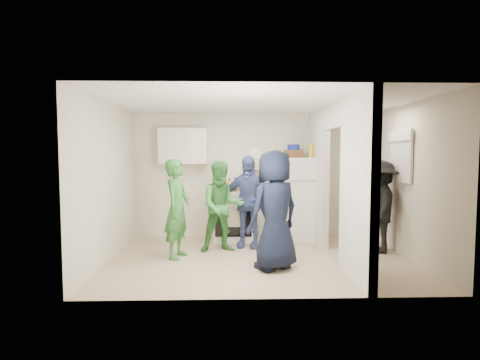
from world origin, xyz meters
The scene contains 37 objects.
floor centered at (0.00, 0.00, 0.00)m, with size 4.80×4.80×0.00m, color tan.
wall_back centered at (0.00, 1.70, 1.25)m, with size 4.80×4.80×0.00m, color silver.
wall_front centered at (0.00, -1.70, 1.25)m, with size 4.80×4.80×0.00m, color silver.
wall_left centered at (-2.40, 0.00, 1.25)m, with size 3.40×3.40×0.00m, color silver.
wall_right centered at (2.40, 0.00, 1.25)m, with size 3.40×3.40×0.00m, color silver.
ceiling centered at (0.00, 0.00, 2.50)m, with size 4.80×4.80×0.00m, color white.
partition_pier_back centered at (1.20, 1.10, 1.25)m, with size 0.12×1.20×2.50m, color silver.
partition_pier_front centered at (1.20, -1.10, 1.25)m, with size 0.12×1.20×2.50m, color silver.
partition_header centered at (1.20, 0.00, 2.30)m, with size 0.12×1.00×0.40m, color silver.
stove centered at (-0.41, 1.37, 0.48)m, with size 0.80×0.67×0.95m, color white.
upper_cabinet centered at (-1.40, 1.52, 1.85)m, with size 0.95×0.34×0.70m, color silver.
fridge centered at (0.87, 1.34, 0.81)m, with size 0.67×0.65×1.62m, color white.
wicker_basket centered at (0.77, 1.39, 1.70)m, with size 0.35×0.25×0.15m, color brown.
blue_bowl centered at (0.77, 1.39, 1.83)m, with size 0.24×0.24×0.11m, color #152596.
yellow_cup_stack_top centered at (1.09, 1.24, 1.75)m, with size 0.09×0.09×0.25m, color yellow.
wall_clock centered at (0.05, 1.68, 1.70)m, with size 0.22×0.22×0.03m, color white.
spice_shelf centered at (0.00, 1.65, 1.35)m, with size 0.35×0.08×0.03m, color olive.
nook_window centered at (2.38, 0.20, 1.65)m, with size 0.03×0.70×0.80m, color black.
nook_window_frame centered at (2.36, 0.20, 1.65)m, with size 0.04×0.76×0.86m, color white.
nook_valance centered at (2.34, 0.20, 2.00)m, with size 0.04×0.82×0.18m, color white.
yellow_cup_stack_stove centered at (-0.53, 1.15, 1.08)m, with size 0.09×0.09×0.25m, color #FEAA15.
red_cup centered at (-0.19, 1.17, 1.01)m, with size 0.09×0.09×0.12m, color red.
person_green_left centered at (-1.34, 0.11, 0.81)m, with size 0.59×0.39×1.61m, color #387C31.
person_green_center centered at (-0.62, 0.48, 0.79)m, with size 0.76×0.60×1.57m, color #3B863C.
person_denim centered at (-0.16, 0.77, 0.83)m, with size 0.97×0.40×1.66m, color #3B4A81.
person_navy centered at (0.17, -0.55, 0.88)m, with size 0.86×0.56×1.75m, color black.
person_nook centered at (2.10, 0.34, 0.79)m, with size 1.03×0.59×1.59m, color black.
bottle_a centered at (-0.71, 1.47, 1.11)m, with size 0.07×0.07×0.30m, color brown.
bottle_b centered at (-0.58, 1.27, 1.11)m, with size 0.06×0.06×0.32m, color #1B522A.
bottle_c centered at (-0.48, 1.52, 1.08)m, with size 0.07×0.07×0.26m, color silver.
bottle_d centered at (-0.38, 1.33, 1.10)m, with size 0.07×0.07×0.29m, color brown.
bottle_e centered at (-0.32, 1.53, 1.08)m, with size 0.07×0.07×0.25m, color #A2AAB4.
bottle_f centered at (-0.24, 1.40, 1.11)m, with size 0.07×0.07×0.32m, color #153915.
bottle_g centered at (-0.15, 1.50, 1.09)m, with size 0.07×0.07×0.28m, color brown.
bottle_h centered at (-0.70, 1.25, 1.08)m, with size 0.07×0.07×0.24m, color #B3BAC0.
bottle_i centered at (-0.37, 1.47, 1.08)m, with size 0.06×0.06×0.26m, color #5A240F.
bottle_j centered at (-0.10, 1.29, 1.09)m, with size 0.06×0.06×0.27m, color #214C1A.
Camera 1 is at (-0.49, -5.95, 1.69)m, focal length 28.00 mm.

